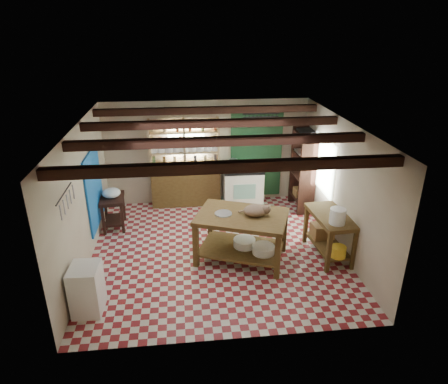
{
  "coord_description": "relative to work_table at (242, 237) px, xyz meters",
  "views": [
    {
      "loc": [
        -0.64,
        -7.01,
        4.31
      ],
      "look_at": [
        0.19,
        0.3,
        1.16
      ],
      "focal_mm": 32.0,
      "sensor_mm": 36.0,
      "label": 1
    }
  ],
  "objects": [
    {
      "name": "wall_front",
      "position": [
        -0.45,
        -2.15,
        0.82
      ],
      "size": [
        5.0,
        0.04,
        2.6
      ],
      "primitive_type": "cube",
      "color": "beige",
      "rests_on": "floor"
    },
    {
      "name": "window_right",
      "position": [
        2.03,
        1.35,
        0.92
      ],
      "size": [
        0.02,
        1.3,
        1.2
      ],
      "primitive_type": "cube",
      "color": "beige",
      "rests_on": "wall_right"
    },
    {
      "name": "shelving_unit",
      "position": [
        -1.0,
        2.66,
        0.62
      ],
      "size": [
        1.7,
        0.34,
        2.2
      ],
      "primitive_type": "cube",
      "color": "tan",
      "rests_on": "floor"
    },
    {
      "name": "wall_left",
      "position": [
        -2.95,
        0.35,
        0.82
      ],
      "size": [
        0.04,
        5.0,
        2.6
      ],
      "primitive_type": "cube",
      "color": "beige",
      "rests_on": "floor"
    },
    {
      "name": "ceiling",
      "position": [
        -0.45,
        0.35,
        2.12
      ],
      "size": [
        5.0,
        5.0,
        0.02
      ],
      "primitive_type": "cube",
      "color": "#4D4E53",
      "rests_on": "wall_back"
    },
    {
      "name": "floor",
      "position": [
        -0.45,
        0.35,
        -0.49
      ],
      "size": [
        5.0,
        5.0,
        0.02
      ],
      "primitive_type": "cube",
      "color": "maroon",
      "rests_on": "ground"
    },
    {
      "name": "wicker_basket",
      "position": [
        1.7,
        0.23,
        -0.09
      ],
      "size": [
        0.44,
        0.36,
        0.29
      ],
      "primitive_type": "cube",
      "rotation": [
        0.0,
        0.0,
        0.07
      ],
      "color": "olive",
      "rests_on": "right_counter"
    },
    {
      "name": "prep_table",
      "position": [
        -2.65,
        1.6,
        -0.1
      ],
      "size": [
        0.56,
        0.77,
        0.74
      ],
      "primitive_type": "cube",
      "rotation": [
        0.0,
        0.0,
        0.08
      ],
      "color": "black",
      "rests_on": "floor"
    },
    {
      "name": "white_cabinet",
      "position": [
        -2.67,
        -1.25,
        -0.07
      ],
      "size": [
        0.48,
        0.56,
        0.81
      ],
      "primitive_type": "cube",
      "rotation": [
        0.0,
        0.0,
        -0.04
      ],
      "color": "white",
      "rests_on": "floor"
    },
    {
      "name": "pot_rack",
      "position": [
        0.8,
        2.4,
        1.7
      ],
      "size": [
        0.86,
        0.12,
        0.36
      ],
      "primitive_type": "cube",
      "color": "black",
      "rests_on": "ceiling"
    },
    {
      "name": "basin_large",
      "position": [
        0.06,
        0.03,
        -0.15
      ],
      "size": [
        0.56,
        0.56,
        0.15
      ],
      "primitive_type": "cylinder",
      "rotation": [
        0.0,
        0.0,
        -0.37
      ],
      "color": "white",
      "rests_on": "work_table"
    },
    {
      "name": "kettle_left",
      "position": [
        0.16,
        2.5,
        0.61
      ],
      "size": [
        0.22,
        0.22,
        0.25
      ],
      "primitive_type": "cylinder",
      "rotation": [
        0.0,
        0.0,
        -0.01
      ],
      "color": "#B7B6BF",
      "rests_on": "stove"
    },
    {
      "name": "window_back",
      "position": [
        -0.95,
        2.83,
        1.22
      ],
      "size": [
        0.9,
        0.02,
        0.8
      ],
      "primitive_type": "cube",
      "color": "beige",
      "rests_on": "wall_back"
    },
    {
      "name": "wall_back",
      "position": [
        -0.45,
        2.85,
        0.82
      ],
      "size": [
        5.0,
        0.04,
        2.6
      ],
      "primitive_type": "cube",
      "color": "beige",
      "rests_on": "floor"
    },
    {
      "name": "yellow_tub",
      "position": [
        1.76,
        -0.52,
        -0.13
      ],
      "size": [
        0.31,
        0.31,
        0.21
      ],
      "primitive_type": "cylinder",
      "rotation": [
        0.0,
        0.0,
        0.07
      ],
      "color": "yellow",
      "rests_on": "right_counter"
    },
    {
      "name": "blue_wall_patch",
      "position": [
        -2.92,
        1.25,
        0.62
      ],
      "size": [
        0.04,
        1.4,
        1.6
      ],
      "primitive_type": "cube",
      "color": "blue",
      "rests_on": "wall_left"
    },
    {
      "name": "enamel_bowl",
      "position": [
        -2.65,
        1.6,
        0.37
      ],
      "size": [
        0.43,
        0.43,
        0.2
      ],
      "primitive_type": "ellipsoid",
      "rotation": [
        0.0,
        0.0,
        0.08
      ],
      "color": "white",
      "rests_on": "prep_table"
    },
    {
      "name": "tall_rack",
      "position": [
        1.83,
        2.15,
        0.52
      ],
      "size": [
        0.4,
        0.86,
        2.0
      ],
      "primitive_type": "cube",
      "color": "black",
      "rests_on": "floor"
    },
    {
      "name": "cat",
      "position": [
        0.25,
        -0.04,
        0.58
      ],
      "size": [
        0.52,
        0.43,
        0.21
      ],
      "primitive_type": "ellipsoid",
      "rotation": [
        0.0,
        0.0,
        -0.2
      ],
      "color": "#8F6D53",
      "rests_on": "work_table"
    },
    {
      "name": "steel_tray",
      "position": [
        -0.34,
        0.08,
        0.48
      ],
      "size": [
        0.43,
        0.43,
        0.02
      ],
      "primitive_type": "cylinder",
      "rotation": [
        0.0,
        0.0,
        -0.37
      ],
      "color": "#B7B6BF",
      "rests_on": "work_table"
    },
    {
      "name": "kettle_right",
      "position": [
        0.51,
        2.5,
        0.58
      ],
      "size": [
        0.14,
        0.14,
        0.18
      ],
      "primitive_type": "cylinder",
      "rotation": [
        0.0,
        0.0,
        -0.01
      ],
      "color": "black",
      "rests_on": "stove"
    },
    {
      "name": "stove",
      "position": [
        0.41,
        2.5,
        0.01
      ],
      "size": [
        0.99,
        0.68,
        0.96
      ],
      "primitive_type": "cube",
      "rotation": [
        0.0,
        0.0,
        -0.01
      ],
      "color": "#EFE7CF",
      "rests_on": "floor"
    },
    {
      "name": "green_wall_patch",
      "position": [
        0.8,
        2.82,
        0.77
      ],
      "size": [
        1.3,
        0.04,
        2.3
      ],
      "primitive_type": "cube",
      "color": "#1B4524",
      "rests_on": "wall_back"
    },
    {
      "name": "basin_small",
      "position": [
        0.38,
        -0.26,
        -0.15
      ],
      "size": [
        0.55,
        0.55,
        0.15
      ],
      "primitive_type": "cylinder",
      "rotation": [
        0.0,
        0.0,
        -0.37
      ],
      "color": "white",
      "rests_on": "work_table"
    },
    {
      "name": "ceiling_beams",
      "position": [
        -0.45,
        0.35,
        2.0
      ],
      "size": [
        5.0,
        3.8,
        0.15
      ],
      "primitive_type": "cube",
      "color": "black",
      "rests_on": "ceiling"
    },
    {
      "name": "utensil_rail",
      "position": [
        -2.89,
        -0.85,
        1.3
      ],
      "size": [
        0.06,
        0.9,
        0.28
      ],
      "primitive_type": "cube",
      "color": "black",
      "rests_on": "wall_left"
    },
    {
      "name": "work_table",
      "position": [
        0.0,
        0.0,
        0.0
      ],
      "size": [
        1.97,
        1.65,
        0.95
      ],
      "primitive_type": "cube",
      "rotation": [
        0.0,
        0.0,
        -0.37
      ],
      "color": "brown",
      "rests_on": "floor"
    },
    {
      "name": "wall_right",
      "position": [
        2.05,
        0.35,
        0.82
      ],
      "size": [
        0.04,
        5.0,
        2.6
      ],
      "primitive_type": "cube",
      "color": "beige",
      "rests_on": "floor"
    },
    {
      "name": "right_counter",
      "position": [
        1.73,
        -0.07,
        -0.03
      ],
      "size": [
        0.71,
        1.29,
        0.89
      ],
      "primitive_type": "cube",
      "rotation": [
        0.0,
        0.0,
        0.07
      ],
      "color": "brown",
      "rests_on": "floor"
    },
    {
      "name": "white_bucket",
      "position": [
        1.7,
        -0.42,
        0.56
      ],
      "size": [
        0.31,
        0.31,
        0.29
      ],
      "primitive_type": "cylinder",
      "rotation": [
        0.0,
        0.0,
        0.07
      ],
      "color": "white",
      "rests_on": "right_counter"
    }
  ]
}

